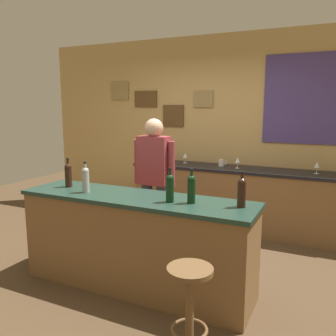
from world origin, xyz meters
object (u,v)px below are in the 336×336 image
Objects in this scene: bar_stool at (190,298)px; wine_bottle_d at (191,188)px; wine_glass_b at (238,160)px; wine_glass_a at (185,156)px; wine_glass_c at (317,165)px; bartender at (154,178)px; wine_bottle_a at (68,174)px; wine_bottle_e at (242,191)px; coffee_mug at (222,163)px; wine_bottle_b at (86,179)px; wine_bottle_c at (170,187)px.

wine_bottle_d reaches higher than bar_stool.
wine_bottle_d is at bearing -86.72° from wine_glass_b.
wine_glass_a is 1.00× the size of wine_glass_c.
bar_stool is (1.05, -1.49, -0.48)m from bartender.
wine_glass_b reaches higher than bar_stool.
wine_bottle_a is at bearing 178.67° from wine_bottle_d.
wine_glass_a is at bearing 77.90° from wine_bottle_a.
wine_bottle_e is 1.97× the size of wine_glass_b.
wine_glass_a is 1.24× the size of coffee_mug.
wine_glass_c is (0.91, 2.06, -0.05)m from wine_bottle_d.
wine_bottle_d is 1.97× the size of wine_glass_c.
bartender is at bearing 125.30° from bar_stool.
wine_bottle_b reaches higher than wine_glass_c.
wine_glass_b reaches higher than coffee_mug.
wine_glass_b is (1.28, 1.99, -0.05)m from wine_bottle_a.
wine_bottle_c is at bearing -54.48° from bartender.
wine_bottle_b is (0.32, -0.12, 0.00)m from wine_bottle_a.
wine_glass_b is (0.83, -0.10, 0.00)m from wine_glass_a.
bar_stool is 1.61m from wine_bottle_b.
wine_bottle_d is 2.45× the size of coffee_mug.
wine_glass_a is 1.86m from wine_glass_c.
wine_glass_c is at bearing 66.23° from wine_bottle_d.
bar_stool is at bearing -68.55° from wine_bottle_d.
wine_bottle_a reaches higher than coffee_mug.
wine_bottle_b is at bearing 155.24° from bar_stool.
wine_glass_a is (-1.23, 2.83, 0.55)m from bar_stool.
wine_bottle_b is at bearing -114.62° from wine_glass_b.
wine_bottle_b is 2.45× the size of coffee_mug.
bartender is 12.96× the size of coffee_mug.
wine_bottle_c is at bearing 2.16° from wine_bottle_b.
bar_stool is 2.89m from wine_glass_c.
wine_bottle_d is (0.77, -0.78, 0.12)m from bartender.
coffee_mug is (0.58, -0.02, -0.06)m from wine_glass_a.
wine_glass_a is at bearing 178.05° from wine_glass_c.
wine_bottle_b is at bearing -108.05° from coffee_mug.
wine_bottle_e is at bearing -103.57° from wine_glass_c.
coffee_mug is (-0.37, 2.10, -0.11)m from wine_bottle_d.
wine_glass_c is (2.30, 2.03, -0.05)m from wine_bottle_a.
wine_bottle_a is 1.82m from wine_bottle_e.
wine_bottle_b is at bearing -109.66° from bartender.
wine_bottle_c reaches higher than wine_glass_a.
wine_bottle_b reaches higher than wine_glass_b.
wine_glass_c is (1.09, 2.11, -0.05)m from wine_bottle_c.
wine_bottle_b is (-0.31, -0.86, 0.12)m from bartender.
wine_bottle_e is at bearing -68.68° from coffee_mug.
wine_bottle_e is 2.03m from wine_glass_b.
wine_bottle_d is at bearing 4.39° from wine_bottle_b.
wine_bottle_a and wine_bottle_b have the same top height.
wine_bottle_c and wine_bottle_e have the same top height.
bartender is 10.45× the size of wine_glass_b.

